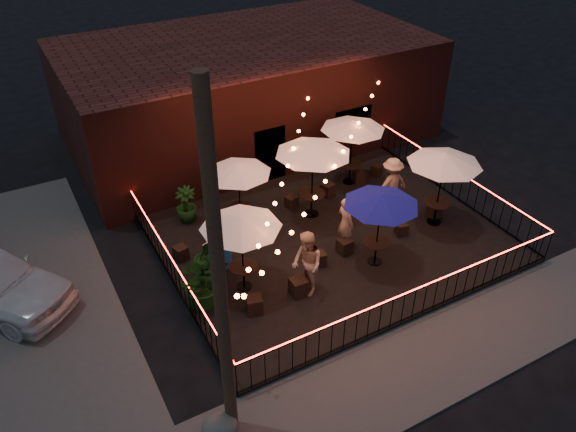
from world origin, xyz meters
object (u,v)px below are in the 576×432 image
object	(u,v)px
cafe_table_1	(238,169)
cafe_table_3	(313,150)
cafe_table_0	(241,223)
boulder	(220,429)
utility_pole	(220,290)
cooler	(218,255)
cafe_table_5	(353,125)
cafe_table_4	(445,160)
cafe_table_2	(381,201)

from	to	relation	value
cafe_table_1	cafe_table_3	size ratio (longest dim) A/B	0.85
cafe_table_0	cafe_table_3	world-z (taller)	cafe_table_3
cafe_table_3	boulder	size ratio (longest dim) A/B	3.37
utility_pole	cooler	size ratio (longest dim) A/B	8.89
cafe_table_1	cafe_table_5	xyz separation A→B (m)	(4.55, 0.55, 0.17)
utility_pole	cafe_table_1	distance (m)	7.53
cafe_table_1	cafe_table_5	bearing A→B (deg)	6.89
cafe_table_4	boulder	size ratio (longest dim) A/B	2.97
cafe_table_2	cafe_table_4	world-z (taller)	cafe_table_4
cafe_table_3	cooler	size ratio (longest dim) A/B	3.20
cafe_table_3	boulder	xyz separation A→B (m)	(-5.90, -6.12, -2.23)
cafe_table_5	boulder	bearing A→B (deg)	-138.42
boulder	cooler	bearing A→B (deg)	67.09
utility_pole	cafe_table_1	bearing A→B (deg)	63.53
utility_pole	cafe_table_5	distance (m)	10.68
cafe_table_2	boulder	world-z (taller)	cafe_table_2
cafe_table_2	boulder	xyz separation A→B (m)	(-6.27, -3.09, -1.97)
cooler	cafe_table_2	bearing A→B (deg)	-45.76
cafe_table_5	boulder	xyz separation A→B (m)	(-8.15, -7.23, -2.06)
cafe_table_5	cafe_table_3	bearing A→B (deg)	-153.83
utility_pole	cafe_table_4	world-z (taller)	utility_pole
cafe_table_1	cooler	distance (m)	2.71
cafe_table_4	cafe_table_5	xyz separation A→B (m)	(-1.01, 3.43, -0.07)
cafe_table_4	cafe_table_2	bearing A→B (deg)	-166.14
utility_pole	cooler	world-z (taller)	utility_pole
cafe_table_5	cooler	xyz separation A→B (m)	(-6.01, -2.17, -1.78)
utility_pole	cafe_table_1	size ratio (longest dim) A/B	3.28
cafe_table_2	cooler	world-z (taller)	cafe_table_2
utility_pole	cafe_table_0	size ratio (longest dim) A/B	2.82
cafe_table_0	cafe_table_4	xyz separation A→B (m)	(6.73, -0.15, 0.12)
utility_pole	boulder	bearing A→B (deg)	-158.91
cafe_table_5	boulder	size ratio (longest dim) A/B	3.38
utility_pole	cafe_table_2	xyz separation A→B (m)	(5.93, 2.96, -1.69)
cafe_table_1	boulder	xyz separation A→B (m)	(-3.60, -6.68, -1.89)
cafe_table_5	cafe_table_0	bearing A→B (deg)	-150.24
cooler	cafe_table_5	bearing A→B (deg)	-0.43
cafe_table_0	boulder	bearing A→B (deg)	-121.54
cafe_table_5	boulder	distance (m)	11.09
cafe_table_2	cafe_table_3	size ratio (longest dim) A/B	0.92
cafe_table_4	cafe_table_0	bearing A→B (deg)	178.69
cafe_table_4	boulder	xyz separation A→B (m)	(-9.16, -3.80, -2.13)
cafe_table_4	cooler	world-z (taller)	cafe_table_4
cafe_table_1	cooler	world-z (taller)	cafe_table_1
cafe_table_1	cafe_table_5	world-z (taller)	cafe_table_5
cafe_table_2	cafe_table_3	xyz separation A→B (m)	(-0.37, 3.03, 0.26)
cafe_table_3	cooler	world-z (taller)	cafe_table_3
cafe_table_3	boulder	world-z (taller)	cafe_table_3
cafe_table_1	boulder	world-z (taller)	cafe_table_1
cafe_table_1	cafe_table_2	bearing A→B (deg)	-53.31
cafe_table_5	utility_pole	bearing A→B (deg)	-137.74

